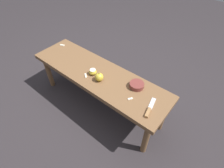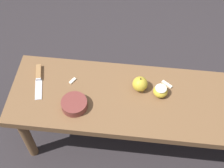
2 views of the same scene
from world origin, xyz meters
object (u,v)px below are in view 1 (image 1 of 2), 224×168
Objects in this scene: knife at (149,110)px; bowl at (137,85)px; wooden_bench at (98,78)px; apple_cut at (93,72)px; apple_whole at (99,77)px.

knife is 1.69× the size of bowl.
wooden_bench is 0.09m from apple_cut.
knife is 0.25m from bowl.
apple_whole is at bearing 75.85° from knife.
bowl is at bearing 41.75° from knife.
knife is 2.46× the size of apple_whole.
apple_cut reaches higher than wooden_bench.
apple_whole reaches higher than bowl.
apple_cut is at bearing 54.45° from wooden_bench.
apple_whole is (0.50, -0.01, 0.03)m from knife.
apple_cut is at bearing 73.80° from knife.
wooden_bench is at bearing 70.26° from knife.
apple_cut reaches higher than bowl.
wooden_bench is 16.74× the size of apple_whole.
apple_whole is at bearing 166.77° from apple_cut.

